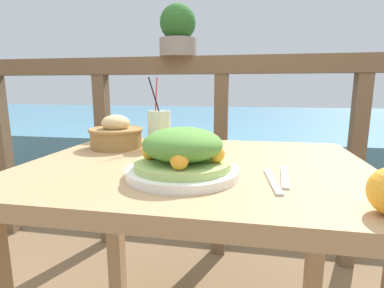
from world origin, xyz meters
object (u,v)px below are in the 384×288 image
(salad_plate, at_px, (183,155))
(potted_plant, at_px, (178,31))
(drink_glass, at_px, (159,129))
(bread_basket, at_px, (116,134))

(salad_plate, height_order, potted_plant, potted_plant)
(drink_glass, relative_size, potted_plant, 0.93)
(drink_glass, bearing_deg, potted_plant, 96.67)
(drink_glass, relative_size, bread_basket, 1.30)
(drink_glass, height_order, bread_basket, drink_glass)
(salad_plate, xyz_separation_m, potted_plant, (-0.22, 0.91, 0.44))
(salad_plate, relative_size, drink_glass, 1.11)
(salad_plate, height_order, bread_basket, salad_plate)
(drink_glass, distance_m, bread_basket, 0.15)
(salad_plate, distance_m, drink_glass, 0.35)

